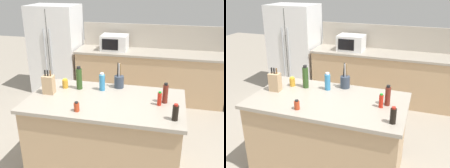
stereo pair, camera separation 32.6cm
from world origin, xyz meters
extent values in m
plane|color=gray|center=(0.00, 0.00, 0.00)|extent=(14.00, 14.00, 0.00)
cube|color=tan|center=(0.30, 2.20, 0.45)|extent=(2.75, 0.62, 0.90)
cube|color=#9E9384|center=(0.30, 2.20, 0.92)|extent=(2.79, 0.66, 0.04)
cube|color=#B2A899|center=(0.30, 2.52, 1.17)|extent=(2.75, 0.03, 0.46)
cube|color=tan|center=(0.00, 0.00, 0.45)|extent=(1.72, 0.92, 0.90)
cube|color=#9E9384|center=(0.00, 0.00, 0.92)|extent=(1.78, 0.98, 0.04)
cube|color=white|center=(-1.61, 2.25, 0.87)|extent=(0.94, 0.72, 1.75)
cube|color=#2D2D2D|center=(-1.61, 1.89, 0.87)|extent=(0.01, 0.00, 1.66)
cylinder|color=#ADB2B7|center=(-1.67, 1.87, 0.87)|extent=(0.02, 0.02, 0.96)
cylinder|color=#ADB2B7|center=(-1.55, 1.87, 0.87)|extent=(0.02, 0.02, 0.96)
cube|color=white|center=(-0.38, 2.20, 1.08)|extent=(0.49, 0.38, 0.29)
cube|color=black|center=(-0.42, 2.01, 1.08)|extent=(0.30, 0.01, 0.20)
cube|color=tan|center=(-0.69, 0.02, 1.05)|extent=(0.13, 0.10, 0.22)
cylinder|color=black|center=(-0.72, 0.02, 1.20)|extent=(0.02, 0.02, 0.07)
cylinder|color=black|center=(-0.69, 0.02, 1.20)|extent=(0.02, 0.02, 0.07)
cylinder|color=brown|center=(-0.66, 0.02, 1.20)|extent=(0.02, 0.02, 0.07)
cylinder|color=#333D4C|center=(0.08, 0.38, 1.02)|extent=(0.12, 0.12, 0.15)
cylinder|color=olive|center=(0.10, 0.39, 1.17)|extent=(0.01, 0.05, 0.18)
cylinder|color=black|center=(0.06, 0.39, 1.17)|extent=(0.01, 0.05, 0.18)
cylinder|color=#B2B2B7|center=(0.08, 0.37, 1.17)|extent=(0.01, 0.03, 0.18)
cylinder|color=#2D4C1E|center=(-0.39, 0.23, 1.07)|extent=(0.07, 0.07, 0.26)
cylinder|color=black|center=(-0.39, 0.23, 1.21)|extent=(0.05, 0.05, 0.03)
cylinder|color=#3384BC|center=(-0.10, 0.25, 1.04)|extent=(0.07, 0.07, 0.20)
cylinder|color=white|center=(-0.10, 0.25, 1.15)|extent=(0.05, 0.05, 0.02)
cylinder|color=red|center=(0.61, -0.01, 1.01)|extent=(0.05, 0.05, 0.14)
cylinder|color=green|center=(0.61, -0.01, 1.09)|extent=(0.03, 0.03, 0.02)
cylinder|color=#B73D1E|center=(-0.21, -0.34, 0.99)|extent=(0.06, 0.06, 0.09)
cylinder|color=black|center=(-0.21, -0.34, 1.04)|extent=(0.04, 0.04, 0.02)
cylinder|color=maroon|center=(0.66, 0.06, 1.04)|extent=(0.06, 0.06, 0.21)
cylinder|color=black|center=(0.66, 0.06, 1.16)|extent=(0.04, 0.04, 0.02)
cylinder|color=gold|center=(-0.57, 0.22, 0.99)|extent=(0.07, 0.07, 0.10)
cylinder|color=gold|center=(-0.57, 0.22, 1.05)|extent=(0.05, 0.05, 0.02)
cylinder|color=black|center=(0.77, -0.30, 1.02)|extent=(0.06, 0.06, 0.15)
cylinder|color=#B22319|center=(0.77, -0.30, 1.10)|extent=(0.04, 0.04, 0.02)
camera|label=1|loc=(0.68, -2.60, 2.21)|focal=42.00mm
camera|label=2|loc=(0.99, -2.51, 2.21)|focal=42.00mm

